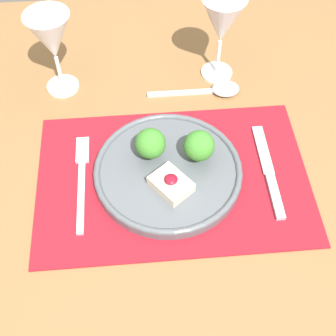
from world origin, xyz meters
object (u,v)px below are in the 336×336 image
at_px(spoon, 218,89).
at_px(knife, 270,176).
at_px(fork, 82,175).
at_px(dinner_plate, 169,168).
at_px(wine_glass_near, 222,23).
at_px(wine_glass_far, 51,39).

bearing_deg(spoon, knife, -75.77).
bearing_deg(knife, spoon, 103.31).
xyz_separation_m(fork, knife, (0.34, -0.03, -0.00)).
height_order(fork, knife, knife).
height_order(knife, spoon, spoon).
bearing_deg(dinner_plate, wine_glass_near, 64.18).
relative_size(fork, spoon, 1.08).
distance_m(knife, spoon, 0.24).
xyz_separation_m(dinner_plate, wine_glass_far, (-0.20, 0.25, 0.10)).
xyz_separation_m(knife, wine_glass_near, (-0.05, 0.28, 0.12)).
bearing_deg(spoon, wine_glass_near, 82.75).
relative_size(wine_glass_near, wine_glass_far, 1.04).
bearing_deg(wine_glass_near, spoon, -96.50).
bearing_deg(knife, wine_glass_near, 99.21).
xyz_separation_m(spoon, wine_glass_near, (0.01, 0.06, 0.12)).
bearing_deg(wine_glass_near, wine_glass_far, -177.52).
distance_m(dinner_plate, knife, 0.18).
distance_m(knife, wine_glass_near, 0.31).
relative_size(knife, spoon, 1.08).
distance_m(dinner_plate, wine_glass_near, 0.31).
bearing_deg(dinner_plate, fork, 177.58).
bearing_deg(fork, dinner_plate, -4.91).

